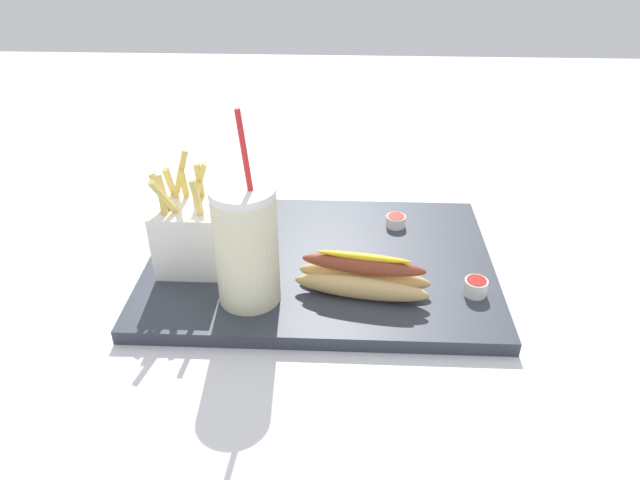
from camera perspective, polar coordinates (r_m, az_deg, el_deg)
name	(u,v)px	position (r m, az deg, el deg)	size (l,w,h in m)	color
ground_plane	(320,274)	(0.88, 0.00, -3.33)	(2.40, 2.40, 0.02)	silver
food_tray	(320,263)	(0.86, 0.00, -2.25)	(0.50, 0.35, 0.02)	#2D333D
soda_cup	(246,245)	(0.74, -7.15, -0.51)	(0.08, 0.08, 0.26)	beige
fries_basket	(192,232)	(0.84, -12.34, 0.72)	(0.09, 0.10, 0.17)	white
hot_dog_1	(363,277)	(0.78, 4.16, -3.61)	(0.18, 0.08, 0.06)	tan
ketchup_cup_1	(396,220)	(0.94, 7.37, 1.90)	(0.03, 0.03, 0.02)	white
ketchup_cup_2	(476,286)	(0.81, 14.86, -4.36)	(0.03, 0.03, 0.02)	white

